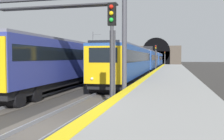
{
  "coord_description": "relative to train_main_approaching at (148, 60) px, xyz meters",
  "views": [
    {
      "loc": [
        -8.28,
        -4.72,
        2.74
      ],
      "look_at": [
        12.84,
        0.44,
        1.67
      ],
      "focal_mm": 40.54,
      "sensor_mm": 36.0,
      "label": 1
    }
  ],
  "objects": [
    {
      "name": "train_main_approaching",
      "position": [
        0.0,
        0.0,
        0.0
      ],
      "size": [
        62.57,
        3.02,
        4.85
      ],
      "rotation": [
        0.0,
        0.0,
        3.15
      ],
      "color": "#264C99",
      "rests_on": "ground_plane"
    },
    {
      "name": "catenary_mast_near",
      "position": [
        2.48,
        11.62,
        1.88
      ],
      "size": [
        0.22,
        1.89,
        8.12
      ],
      "color": "#595B60",
      "rests_on": "ground_plane"
    },
    {
      "name": "tunnel_portal",
      "position": [
        57.77,
        2.31,
        1.53
      ],
      "size": [
        2.93,
        19.88,
        11.13
      ],
      "color": "#51473D",
      "rests_on": "ground_plane"
    },
    {
      "name": "train_adjacent_platform",
      "position": [
        -9.51,
        4.62,
        0.11
      ],
      "size": [
        55.5,
        3.1,
        4.19
      ],
      "rotation": [
        0.0,
        0.0,
        3.15
      ],
      "color": "navy",
      "rests_on": "ground_plane"
    },
    {
      "name": "overhead_signal_gantry",
      "position": [
        -33.49,
        2.31,
        2.77
      ],
      "size": [
        0.7,
        8.84,
        6.61
      ],
      "color": "#3F3F47",
      "rests_on": "ground_plane"
    },
    {
      "name": "track_main_line",
      "position": [
        -39.44,
        0.0,
        -2.23
      ],
      "size": [
        160.0,
        3.01,
        0.21
      ],
      "color": "#4C4742",
      "rests_on": "ground_plane"
    },
    {
      "name": "ground_plane",
      "position": [
        -39.44,
        0.0,
        -2.27
      ],
      "size": [
        320.0,
        320.0,
        0.0
      ],
      "primitive_type": "plane",
      "color": "#302D2B"
    },
    {
      "name": "railway_signal_far",
      "position": [
        35.83,
        -1.88,
        0.54
      ],
      "size": [
        0.39,
        0.38,
        4.76
      ],
      "rotation": [
        0.0,
        0.0,
        3.14
      ],
      "color": "#4C4C54",
      "rests_on": "ground_plane"
    },
    {
      "name": "railway_signal_mid",
      "position": [
        -6.45,
        -1.88,
        0.55
      ],
      "size": [
        0.39,
        0.38,
        4.78
      ],
      "rotation": [
        0.0,
        0.0,
        3.14
      ],
      "color": "#38383D",
      "rests_on": "ground_plane"
    },
    {
      "name": "platform_right_edge_strip",
      "position": [
        -39.44,
        -2.42,
        -1.2
      ],
      "size": [
        112.0,
        0.5,
        0.01
      ],
      "primitive_type": "cube",
      "color": "yellow",
      "rests_on": "platform_right"
    },
    {
      "name": "railway_signal_near",
      "position": [
        -36.11,
        -1.88,
        0.93
      ],
      "size": [
        0.39,
        0.38,
        5.3
      ],
      "rotation": [
        0.0,
        0.0,
        3.14
      ],
      "color": "#38383D",
      "rests_on": "ground_plane"
    },
    {
      "name": "platform_right",
      "position": [
        -39.44,
        -4.4,
        -1.74
      ],
      "size": [
        112.0,
        4.46,
        1.07
      ],
      "primitive_type": "cube",
      "color": "gray",
      "rests_on": "ground_plane"
    }
  ]
}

